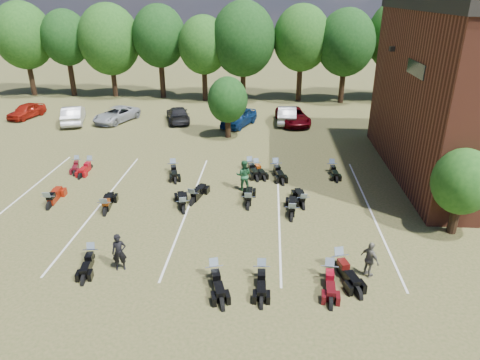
# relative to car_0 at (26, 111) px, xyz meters

# --- Properties ---
(ground) EXTENTS (160.00, 160.00, 0.00)m
(ground) POSITION_rel_car_0_xyz_m (21.62, -20.10, -0.68)
(ground) COLOR brown
(ground) RESTS_ON ground
(car_0) EXTENTS (2.48, 4.25, 1.36)m
(car_0) POSITION_rel_car_0_xyz_m (0.00, 0.00, 0.00)
(car_0) COLOR maroon
(car_0) RESTS_ON ground
(car_1) EXTENTS (3.09, 5.09, 1.59)m
(car_1) POSITION_rel_car_0_xyz_m (5.25, -1.52, 0.11)
(car_1) COLOR #B4B5B8
(car_1) RESTS_ON ground
(car_2) EXTENTS (3.83, 5.25, 1.33)m
(car_2) POSITION_rel_car_0_xyz_m (8.96, -0.74, -0.02)
(car_2) COLOR #979A9F
(car_2) RESTS_ON ground
(car_3) EXTENTS (3.14, 4.95, 1.34)m
(car_3) POSITION_rel_car_0_xyz_m (14.58, -0.23, -0.01)
(car_3) COLOR black
(car_3) RESTS_ON ground
(car_4) EXTENTS (3.45, 4.86, 1.54)m
(car_4) POSITION_rel_car_0_xyz_m (20.29, -1.29, 0.09)
(car_4) COLOR #0B244F
(car_4) RESTS_ON ground
(car_5) EXTENTS (1.77, 4.72, 1.54)m
(car_5) POSITION_rel_car_0_xyz_m (24.57, 0.05, 0.09)
(car_5) COLOR #ACADA8
(car_5) RESTS_ON ground
(car_6) EXTENTS (3.36, 5.50, 1.43)m
(car_6) POSITION_rel_car_0_xyz_m (25.11, -0.30, 0.03)
(car_6) COLOR #4F040A
(car_6) RESTS_ON ground
(car_7) EXTENTS (3.14, 4.97, 1.34)m
(car_7) POSITION_rel_car_0_xyz_m (35.94, -0.25, -0.01)
(car_7) COLOR #3C3B41
(car_7) RESTS_ON ground
(person_black) EXTENTS (0.70, 0.56, 1.68)m
(person_black) POSITION_rel_car_0_xyz_m (16.76, -23.24, 0.16)
(person_black) COLOR black
(person_black) RESTS_ON ground
(person_green) EXTENTS (0.93, 0.73, 1.90)m
(person_green) POSITION_rel_car_0_xyz_m (21.53, -14.80, 0.27)
(person_green) COLOR #225B33
(person_green) RESTS_ON ground
(person_grey) EXTENTS (0.85, 0.98, 1.58)m
(person_grey) POSITION_rel_car_0_xyz_m (27.27, -22.98, 0.11)
(person_grey) COLOR #605C52
(person_grey) RESTS_ON ground
(motorcycle_2) EXTENTS (1.01, 2.23, 1.20)m
(motorcycle_2) POSITION_rel_car_0_xyz_m (15.28, -22.73, -0.68)
(motorcycle_2) COLOR black
(motorcycle_2) RESTS_ON ground
(motorcycle_3) EXTENTS (1.40, 2.49, 1.32)m
(motorcycle_3) POSITION_rel_car_0_xyz_m (20.86, -23.70, -0.68)
(motorcycle_3) COLOR black
(motorcycle_3) RESTS_ON ground
(motorcycle_4) EXTENTS (0.78, 2.29, 1.27)m
(motorcycle_4) POSITION_rel_car_0_xyz_m (22.80, -23.52, -0.68)
(motorcycle_4) COLOR black
(motorcycle_4) RESTS_ON ground
(motorcycle_5) EXTENTS (1.47, 2.64, 1.40)m
(motorcycle_5) POSITION_rel_car_0_xyz_m (26.10, -22.60, -0.68)
(motorcycle_5) COLOR black
(motorcycle_5) RESTS_ON ground
(motorcycle_6) EXTENTS (0.91, 2.39, 1.30)m
(motorcycle_6) POSITION_rel_car_0_xyz_m (25.59, -23.34, -0.68)
(motorcycle_6) COLOR #42090D
(motorcycle_6) RESTS_ON ground
(motorcycle_7) EXTENTS (1.05, 2.58, 1.40)m
(motorcycle_7) POSITION_rel_car_0_xyz_m (10.96, -17.91, -0.68)
(motorcycle_7) COLOR maroon
(motorcycle_7) RESTS_ON ground
(motorcycle_8) EXTENTS (1.10, 2.51, 1.35)m
(motorcycle_8) POSITION_rel_car_0_xyz_m (14.30, -18.38, -0.68)
(motorcycle_8) COLOR black
(motorcycle_8) RESTS_ON ground
(motorcycle_9) EXTENTS (1.33, 2.58, 1.37)m
(motorcycle_9) POSITION_rel_car_0_xyz_m (18.78, -16.86, -0.68)
(motorcycle_9) COLOR black
(motorcycle_9) RESTS_ON ground
(motorcycle_10) EXTENTS (0.80, 2.49, 1.38)m
(motorcycle_10) POSITION_rel_car_0_xyz_m (21.93, -17.17, -0.68)
(motorcycle_10) COLOR black
(motorcycle_10) RESTS_ON ground
(motorcycle_11) EXTENTS (1.38, 2.48, 1.32)m
(motorcycle_11) POSITION_rel_car_0_xyz_m (18.43, -17.86, -0.68)
(motorcycle_11) COLOR black
(motorcycle_11) RESTS_ON ground
(motorcycle_12) EXTENTS (0.94, 2.52, 1.38)m
(motorcycle_12) POSITION_rel_car_0_xyz_m (24.27, -18.28, -0.68)
(motorcycle_12) COLOR black
(motorcycle_12) RESTS_ON ground
(motorcycle_13) EXTENTS (1.07, 2.38, 1.28)m
(motorcycle_13) POSITION_rel_car_0_xyz_m (24.94, -16.95, -0.68)
(motorcycle_13) COLOR black
(motorcycle_13) RESTS_ON ground
(motorcycle_14) EXTENTS (1.13, 2.09, 1.11)m
(motorcycle_14) POSITION_rel_car_0_xyz_m (9.98, -11.88, -0.68)
(motorcycle_14) COLOR #500B14
(motorcycle_14) RESTS_ON ground
(motorcycle_15) EXTENTS (0.72, 2.23, 1.24)m
(motorcycle_15) POSITION_rel_car_0_xyz_m (10.97, -12.16, -0.68)
(motorcycle_15) COLOR maroon
(motorcycle_15) RESTS_ON ground
(motorcycle_16) EXTENTS (1.36, 2.46, 1.31)m
(motorcycle_16) POSITION_rel_car_0_xyz_m (16.73, -12.42, -0.68)
(motorcycle_16) COLOR black
(motorcycle_16) RESTS_ON ground
(motorcycle_17) EXTENTS (1.39, 2.29, 1.22)m
(motorcycle_17) POSITION_rel_car_0_xyz_m (22.20, -11.81, -0.68)
(motorcycle_17) COLOR black
(motorcycle_17) RESTS_ON ground
(motorcycle_18) EXTENTS (1.33, 2.61, 1.39)m
(motorcycle_18) POSITION_rel_car_0_xyz_m (23.48, -12.03, -0.68)
(motorcycle_18) COLOR black
(motorcycle_18) RESTS_ON ground
(motorcycle_19) EXTENTS (1.43, 2.50, 1.33)m
(motorcycle_19) POSITION_rel_car_0_xyz_m (21.76, -11.72, -0.68)
(motorcycle_19) COLOR black
(motorcycle_19) RESTS_ON ground
(motorcycle_20) EXTENTS (0.85, 2.23, 1.22)m
(motorcycle_20) POSITION_rel_car_0_xyz_m (27.18, -11.61, -0.68)
(motorcycle_20) COLOR black
(motorcycle_20) RESTS_ON ground
(tree_line) EXTENTS (56.00, 6.00, 9.79)m
(tree_line) POSITION_rel_car_0_xyz_m (20.62, 8.90, 5.63)
(tree_line) COLOR black
(tree_line) RESTS_ON ground
(young_tree_near_building) EXTENTS (2.80, 2.80, 4.16)m
(young_tree_near_building) POSITION_rel_car_0_xyz_m (32.12, -19.10, 2.07)
(young_tree_near_building) COLOR black
(young_tree_near_building) RESTS_ON ground
(young_tree_midfield) EXTENTS (3.20, 3.20, 4.70)m
(young_tree_midfield) POSITION_rel_car_0_xyz_m (19.62, -4.60, 2.41)
(young_tree_midfield) COLOR black
(young_tree_midfield) RESTS_ON ground
(parking_lines) EXTENTS (20.10, 14.00, 0.01)m
(parking_lines) POSITION_rel_car_0_xyz_m (18.62, -17.10, -0.67)
(parking_lines) COLOR silver
(parking_lines) RESTS_ON ground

